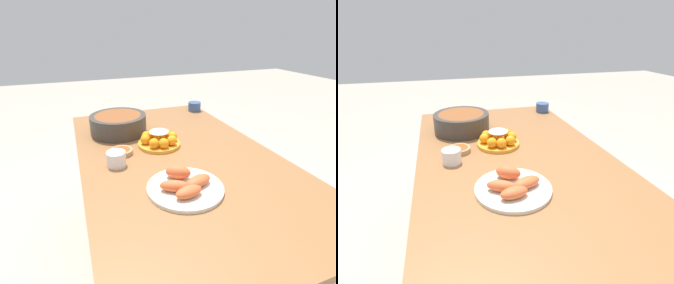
% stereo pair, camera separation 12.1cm
% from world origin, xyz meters
% --- Properties ---
extents(ground_plane, '(12.00, 12.00, 0.00)m').
position_xyz_m(ground_plane, '(0.00, 0.00, 0.00)').
color(ground_plane, '#B2A899').
extents(dining_table, '(1.47, 0.87, 0.72)m').
position_xyz_m(dining_table, '(0.00, 0.00, 0.63)').
color(dining_table, '#936038').
rests_on(dining_table, ground_plane).
extents(cake_plate, '(0.21, 0.21, 0.08)m').
position_xyz_m(cake_plate, '(0.12, 0.05, 0.75)').
color(cake_plate, gold).
rests_on(cake_plate, dining_table).
extents(serving_bowl, '(0.31, 0.31, 0.10)m').
position_xyz_m(serving_bowl, '(0.36, 0.20, 0.77)').
color(serving_bowl, '#3D3833').
rests_on(serving_bowl, dining_table).
extents(sauce_bowl, '(0.11, 0.11, 0.02)m').
position_xyz_m(sauce_bowl, '(0.09, 0.24, 0.73)').
color(sauce_bowl, tan).
rests_on(sauce_bowl, dining_table).
extents(seafood_platter, '(0.28, 0.28, 0.07)m').
position_xyz_m(seafood_platter, '(-0.28, 0.09, 0.73)').
color(seafood_platter, silver).
rests_on(seafood_platter, dining_table).
extents(cup_near, '(0.09, 0.09, 0.06)m').
position_xyz_m(cup_near, '(0.59, -0.37, 0.75)').
color(cup_near, '#38568E').
rests_on(cup_near, dining_table).
extents(cup_far, '(0.08, 0.08, 0.06)m').
position_xyz_m(cup_far, '(-0.01, 0.28, 0.75)').
color(cup_far, white).
rests_on(cup_far, dining_table).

